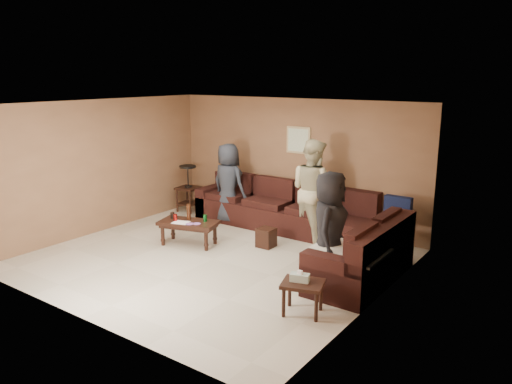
# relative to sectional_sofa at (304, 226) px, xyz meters

# --- Properties ---
(room) EXTENTS (5.60, 5.50, 2.50)m
(room) POSITION_rel_sectional_sofa_xyz_m (-0.81, -1.52, 1.34)
(room) COLOR beige
(room) RESTS_ON ground
(sectional_sofa) EXTENTS (4.65, 2.90, 0.97)m
(sectional_sofa) POSITION_rel_sectional_sofa_xyz_m (0.00, 0.00, 0.00)
(sectional_sofa) COLOR black
(sectional_sofa) RESTS_ON ground
(coffee_table) EXTENTS (1.13, 0.78, 0.71)m
(coffee_table) POSITION_rel_sectional_sofa_xyz_m (-1.64, -1.21, 0.04)
(coffee_table) COLOR black
(coffee_table) RESTS_ON ground
(end_table_left) EXTENTS (0.49, 0.49, 1.02)m
(end_table_left) POSITION_rel_sectional_sofa_xyz_m (-3.16, 0.42, 0.21)
(end_table_left) COLOR black
(end_table_left) RESTS_ON ground
(side_table_right) EXTENTS (0.62, 0.56, 0.57)m
(side_table_right) POSITION_rel_sectional_sofa_xyz_m (1.32, -2.31, 0.05)
(side_table_right) COLOR black
(side_table_right) RESTS_ON ground
(waste_bin) EXTENTS (0.28, 0.28, 0.34)m
(waste_bin) POSITION_rel_sectional_sofa_xyz_m (-0.45, -0.51, -0.16)
(waste_bin) COLOR black
(waste_bin) RESTS_ON ground
(wall_art) EXTENTS (0.52, 0.04, 0.52)m
(wall_art) POSITION_rel_sectional_sofa_xyz_m (-0.71, 0.96, 1.37)
(wall_art) COLOR tan
(wall_art) RESTS_ON ground
(person_left) EXTENTS (0.83, 0.58, 1.61)m
(person_left) POSITION_rel_sectional_sofa_xyz_m (-1.93, 0.29, 0.48)
(person_left) COLOR #282D37
(person_left) RESTS_ON ground
(person_middle) EXTENTS (1.07, 0.94, 1.84)m
(person_middle) POSITION_rel_sectional_sofa_xyz_m (-0.02, 0.33, 0.60)
(person_middle) COLOR beige
(person_middle) RESTS_ON ground
(person_right) EXTENTS (0.72, 0.92, 1.65)m
(person_right) POSITION_rel_sectional_sofa_xyz_m (1.15, -1.27, 0.50)
(person_right) COLOR black
(person_right) RESTS_ON ground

